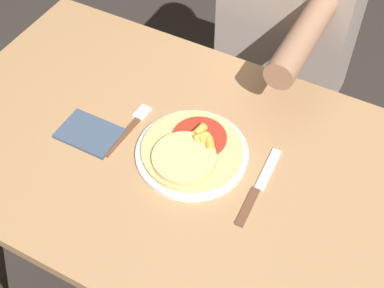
% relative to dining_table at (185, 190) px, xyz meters
% --- Properties ---
extents(dining_table, '(1.21, 0.72, 0.78)m').
position_rel_dining_table_xyz_m(dining_table, '(0.00, 0.00, 0.00)').
color(dining_table, '#9E754C').
rests_on(dining_table, ground_plane).
extents(plate, '(0.25, 0.25, 0.01)m').
position_rel_dining_table_xyz_m(plate, '(0.01, 0.01, 0.14)').
color(plate, silver).
rests_on(plate, dining_table).
extents(pizza, '(0.23, 0.23, 0.04)m').
position_rel_dining_table_xyz_m(pizza, '(0.01, 0.01, 0.15)').
color(pizza, tan).
rests_on(pizza, plate).
extents(fork, '(0.03, 0.18, 0.00)m').
position_rel_dining_table_xyz_m(fork, '(-0.15, 0.02, 0.13)').
color(fork, brown).
rests_on(fork, dining_table).
extents(knife, '(0.03, 0.22, 0.00)m').
position_rel_dining_table_xyz_m(knife, '(0.18, -0.00, 0.13)').
color(knife, brown).
rests_on(knife, dining_table).
extents(napkin, '(0.14, 0.10, 0.01)m').
position_rel_dining_table_xyz_m(napkin, '(-0.23, -0.05, 0.13)').
color(napkin, '#38475B').
rests_on(napkin, dining_table).
extents(person_diner, '(0.37, 0.52, 1.25)m').
position_rel_dining_table_xyz_m(person_diner, '(0.02, 0.59, 0.09)').
color(person_diner, '#2D2D38').
rests_on(person_diner, ground_plane).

